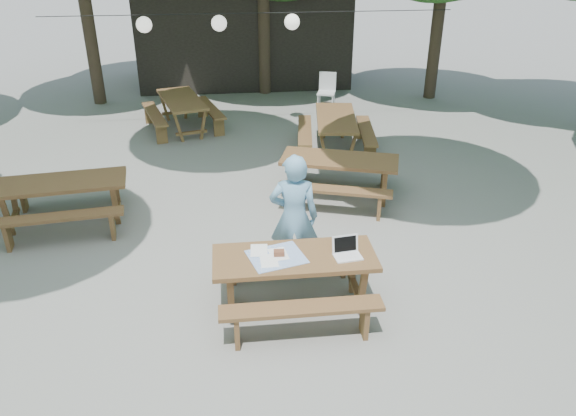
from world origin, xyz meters
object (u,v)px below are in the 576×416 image
(main_picnic_table, at_px, (294,280))
(woman, at_px, (294,217))
(picnic_table_nw, at_px, (64,202))
(plastic_chair, at_px, (326,98))

(main_picnic_table, xyz_separation_m, woman, (0.08, 0.72, 0.51))
(picnic_table_nw, xyz_separation_m, woman, (3.47, -1.89, 0.51))
(main_picnic_table, xyz_separation_m, plastic_chair, (1.89, 8.34, -0.13))
(main_picnic_table, distance_m, woman, 0.88)
(plastic_chair, bearing_deg, main_picnic_table, -85.14)
(woman, relative_size, plastic_chair, 1.98)
(picnic_table_nw, bearing_deg, woman, -35.12)
(plastic_chair, bearing_deg, woman, -85.73)
(main_picnic_table, height_order, picnic_table_nw, same)
(main_picnic_table, bearing_deg, woman, 83.53)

